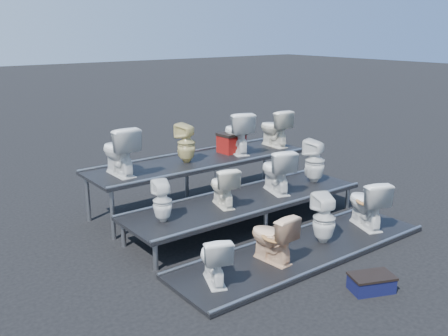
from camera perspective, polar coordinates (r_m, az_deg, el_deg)
ground at (r=8.33m, az=2.53°, el=-6.59°), size 80.00×80.00×0.00m
tier_front at (r=7.45m, az=9.02°, el=-9.32°), size 4.20×1.20×0.06m
tier_mid at (r=8.24m, az=2.55°, el=-5.11°), size 4.20×1.20×0.46m
tier_back at (r=9.16m, az=-2.64°, el=-1.63°), size 4.20×1.20×0.86m
toilet_0 at (r=6.33m, az=-1.15°, el=-10.29°), size 0.57×0.72×0.64m
toilet_1 at (r=6.89m, az=5.53°, el=-7.85°), size 0.45×0.72×0.70m
toilet_2 at (r=7.58m, az=11.37°, el=-5.65°), size 0.43×0.43×0.75m
toilet_3 at (r=8.31m, az=15.98°, el=-3.87°), size 0.69×0.89×0.80m
toilet_4 at (r=7.21m, az=-7.07°, el=-3.78°), size 0.33×0.34×0.61m
toilet_5 at (r=7.78m, az=-0.13°, el=-2.09°), size 0.51×0.70×0.64m
toilet_6 at (r=8.46m, az=6.00°, el=-0.26°), size 0.62×0.84×0.76m
toilet_7 at (r=9.11m, az=10.32°, el=0.79°), size 0.45×0.45×0.78m
toilet_8 at (r=8.17m, az=-11.91°, el=1.96°), size 0.45×0.79×0.80m
toilet_9 at (r=8.79m, az=-4.34°, el=2.86°), size 0.41×0.41×0.70m
toilet_10 at (r=9.44m, az=1.52°, el=4.11°), size 0.66×0.88×0.80m
toilet_11 at (r=10.06m, az=5.78°, el=4.59°), size 0.46×0.75×0.74m
red_crate at (r=9.54m, az=0.85°, el=2.79°), size 0.48×0.39×0.33m
step_stool at (r=6.61m, az=16.49°, el=-12.59°), size 0.60×0.49×0.19m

